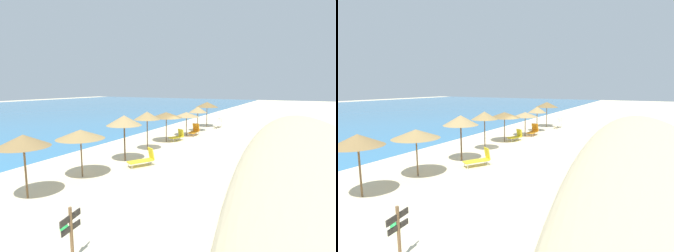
{
  "view_description": "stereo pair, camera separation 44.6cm",
  "coord_description": "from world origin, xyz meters",
  "views": [
    {
      "loc": [
        -19.01,
        -8.46,
        4.77
      ],
      "look_at": [
        0.4,
        1.51,
        1.53
      ],
      "focal_mm": 28.56,
      "sensor_mm": 36.0,
      "label": 1
    },
    {
      "loc": [
        -18.8,
        -8.86,
        4.77
      ],
      "look_at": [
        0.4,
        1.51,
        1.53
      ],
      "focal_mm": 28.56,
      "sensor_mm": 36.0,
      "label": 2
    }
  ],
  "objects": [
    {
      "name": "beach_umbrella_3",
      "position": [
        -2.23,
        1.9,
        2.62
      ],
      "size": [
        1.96,
        1.96,
        2.93
      ],
      "color": "brown",
      "rests_on": "ground_plane"
    },
    {
      "name": "lounge_chair_0",
      "position": [
        -5.77,
        0.01,
        0.44
      ],
      "size": [
        1.67,
        1.32,
        1.07
      ],
      "rotation": [
        0.0,
        0.0,
        1.02
      ],
      "color": "yellow",
      "rests_on": "ground_plane"
    },
    {
      "name": "beach_umbrella_7",
      "position": [
        11.19,
        1.86,
        2.64
      ],
      "size": [
        2.64,
        2.64,
        2.95
      ],
      "color": "brown",
      "rests_on": "ground_plane"
    },
    {
      "name": "beach_umbrella_2",
      "position": [
        -5.39,
        1.65,
        2.64
      ],
      "size": [
        2.26,
        2.26,
        2.96
      ],
      "color": "brown",
      "rests_on": "ground_plane"
    },
    {
      "name": "beach_umbrella_5",
      "position": [
        4.51,
        1.63,
        2.09
      ],
      "size": [
        2.43,
        2.43,
        2.33
      ],
      "color": "brown",
      "rests_on": "ground_plane"
    },
    {
      "name": "beach_umbrella_1",
      "position": [
        -8.9,
        1.87,
        2.3
      ],
      "size": [
        2.51,
        2.51,
        2.54
      ],
      "color": "brown",
      "rests_on": "ground_plane"
    },
    {
      "name": "ground_plane",
      "position": [
        0.0,
        0.0,
        0.0
      ],
      "size": [
        160.0,
        160.0,
        0.0
      ],
      "primitive_type": "plane",
      "color": "beige"
    },
    {
      "name": "beach_umbrella_0",
      "position": [
        -12.05,
        1.92,
        2.52
      ],
      "size": [
        2.18,
        2.18,
        2.79
      ],
      "color": "brown",
      "rests_on": "ground_plane"
    },
    {
      "name": "wooden_signpost",
      "position": [
        -14.29,
        -3.13,
        0.98
      ],
      "size": [
        0.83,
        0.19,
        1.62
      ],
      "rotation": [
        0.0,
        0.0,
        0.19
      ],
      "color": "brown",
      "rests_on": "ground_plane"
    },
    {
      "name": "beach_umbrella_4",
      "position": [
        1.19,
        2.08,
        2.34
      ],
      "size": [
        2.69,
        2.69,
        2.59
      ],
      "color": "brown",
      "rests_on": "ground_plane"
    },
    {
      "name": "lounge_chair_1",
      "position": [
        2.1,
        1.43,
        0.42
      ],
      "size": [
        1.48,
        1.08,
        0.99
      ],
      "rotation": [
        0.0,
        0.0,
        1.2
      ],
      "color": "yellow",
      "rests_on": "ground_plane"
    },
    {
      "name": "beach_umbrella_6",
      "position": [
        7.63,
        1.65,
        2.32
      ],
      "size": [
        1.93,
        1.93,
        2.65
      ],
      "color": "brown",
      "rests_on": "ground_plane"
    },
    {
      "name": "beach_ball",
      "position": [
        -13.25,
        -1.63,
        0.14
      ],
      "size": [
        0.29,
        0.29,
        0.29
      ],
      "primitive_type": "sphere",
      "color": "green",
      "rests_on": "ground_plane"
    },
    {
      "name": "dune_ridge",
      "position": [
        -2.23,
        -8.84,
        1.0
      ],
      "size": [
        38.98,
        9.26,
        2.01
      ],
      "primitive_type": "ellipsoid",
      "rotation": [
        0.0,
        0.0,
        0.06
      ],
      "color": "beige",
      "rests_on": "ground_plane"
    },
    {
      "name": "lounge_chair_2",
      "position": [
        5.24,
        1.08,
        0.46
      ],
      "size": [
        1.58,
        0.68,
        1.13
      ],
      "rotation": [
        0.0,
        0.0,
        1.58
      ],
      "color": "orange",
      "rests_on": "ground_plane"
    },
    {
      "name": "lounge_chair_3",
      "position": [
        11.13,
        0.42,
        0.47
      ],
      "size": [
        1.66,
        0.68,
        1.08
      ],
      "rotation": [
        0.0,
        0.0,
        1.5
      ],
      "color": "white",
      "rests_on": "ground_plane"
    }
  ]
}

